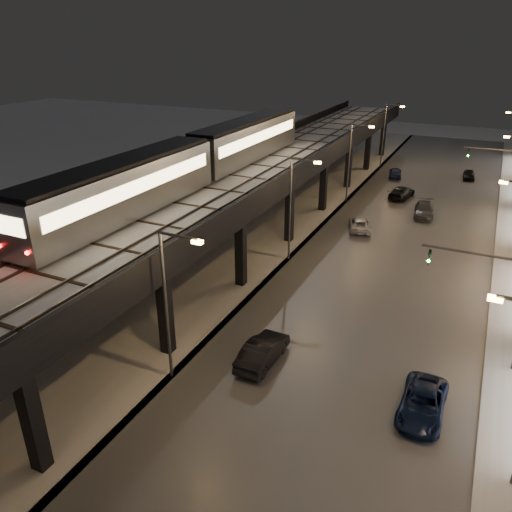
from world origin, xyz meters
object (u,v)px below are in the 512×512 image
at_px(car_near_white, 263,352).
at_px(car_onc_dark, 422,404).
at_px(subway_train, 197,159).
at_px(car_far_white, 395,173).
at_px(car_onc_white, 424,210).
at_px(car_onc_red, 469,175).
at_px(car_mid_silver, 360,224).
at_px(car_mid_dark, 401,193).

distance_m(car_near_white, car_onc_dark, 9.28).
relative_size(subway_train, car_far_white, 9.56).
distance_m(car_onc_white, car_onc_red, 18.22).
bearing_deg(subway_train, car_near_white, -46.83).
xyz_separation_m(car_mid_silver, car_onc_dark, (9.67, -24.72, 0.05)).
xyz_separation_m(car_onc_dark, car_onc_white, (-4.48, 31.63, 0.04)).
relative_size(car_far_white, car_onc_white, 0.82).
height_order(car_near_white, car_far_white, car_near_white).
bearing_deg(car_far_white, subway_train, 61.91).
bearing_deg(car_near_white, car_onc_dark, 178.09).
bearing_deg(car_near_white, car_mid_silver, -87.73).
bearing_deg(car_mid_silver, car_near_white, 74.26).
bearing_deg(subway_train, car_onc_dark, -32.02).
bearing_deg(car_mid_dark, car_onc_dark, 111.46).
bearing_deg(car_mid_silver, car_onc_white, -143.58).
height_order(car_near_white, car_onc_dark, car_near_white).
height_order(car_mid_silver, car_far_white, car_far_white).
xyz_separation_m(subway_train, car_near_white, (11.97, -12.76, -7.71)).
distance_m(car_near_white, car_mid_dark, 36.60).
relative_size(car_far_white, car_onc_red, 1.09).
distance_m(subway_train, car_onc_dark, 26.24).
xyz_separation_m(car_mid_silver, car_onc_red, (8.45, 24.83, 0.01)).
bearing_deg(car_mid_dark, car_mid_silver, 91.18).
distance_m(subway_train, car_far_white, 35.74).
distance_m(car_far_white, car_onc_dark, 47.59).
relative_size(car_mid_dark, car_far_white, 1.23).
distance_m(car_mid_silver, car_onc_white, 8.64).
distance_m(car_near_white, car_onc_white, 31.47).
bearing_deg(car_onc_red, car_mid_dark, -123.19).
xyz_separation_m(subway_train, car_mid_silver, (11.57, 11.43, -7.86)).
height_order(car_near_white, car_onc_white, car_near_white).
relative_size(car_mid_silver, car_onc_white, 0.92).
distance_m(subway_train, car_mid_silver, 18.07).
distance_m(car_near_white, car_onc_red, 49.69).
bearing_deg(car_mid_silver, car_onc_dark, 94.68).
relative_size(car_onc_white, car_onc_red, 1.33).
bearing_deg(car_mid_dark, car_onc_white, 131.14).
relative_size(car_onc_dark, car_onc_white, 0.99).
height_order(car_mid_dark, car_onc_dark, car_mid_dark).
relative_size(car_mid_silver, car_far_white, 1.12).
height_order(car_near_white, car_onc_red, car_near_white).
xyz_separation_m(car_onc_dark, car_onc_red, (-1.21, 49.55, -0.04)).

